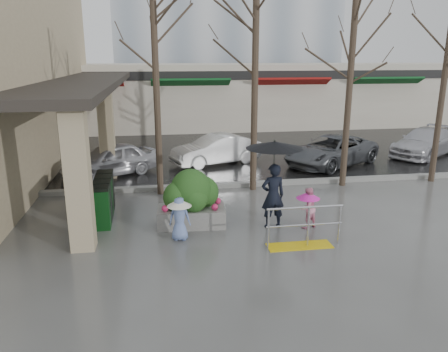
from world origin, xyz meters
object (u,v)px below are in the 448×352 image
object	(u,v)px
planter	(191,199)
car_d	(425,142)
woman	(274,173)
child_blue	(179,215)
car_c	(331,151)
news_boxes	(104,198)
car_b	(216,150)
tree_mideast	(353,45)
car_a	(109,160)
tree_midwest	(256,32)
handrail	(302,232)
child_pink	(308,205)
tree_west	(154,36)

from	to	relation	value
planter	car_d	bearing A→B (deg)	31.46
woman	child_blue	size ratio (longest dim) A/B	2.15
woman	car_c	world-z (taller)	woman
news_boxes	car_b	xyz separation A→B (m)	(4.04, 5.91, 0.04)
tree_mideast	car_a	world-z (taller)	tree_mideast
tree_midwest	car_d	xyz separation A→B (m)	(9.04, 4.00, -4.60)
child_blue	handrail	bearing A→B (deg)	174.12
planter	car_b	bearing A→B (deg)	76.74
child_blue	car_d	distance (m)	14.24
tree_midwest	child_pink	xyz separation A→B (m)	(0.68, -3.67, -4.59)
tree_midwest	tree_mideast	size ratio (longest dim) A/B	1.08
woman	tree_midwest	bearing A→B (deg)	-97.88
car_d	planter	bearing A→B (deg)	-93.09
tree_midwest	car_c	distance (m)	6.77
tree_west	car_b	world-z (taller)	tree_west
child_blue	car_d	bearing A→B (deg)	-135.65
woman	planter	world-z (taller)	woman
child_blue	tree_midwest	bearing A→B (deg)	-114.67
handrail	child_pink	distance (m)	1.27
tree_west	planter	size ratio (longest dim) A/B	3.61
tree_west	car_d	world-z (taller)	tree_west
tree_west	car_c	distance (m)	8.97
news_boxes	car_d	size ratio (longest dim) A/B	0.49
child_blue	news_boxes	size ratio (longest dim) A/B	0.53
child_blue	car_b	bearing A→B (deg)	-93.89
tree_mideast	car_b	bearing A→B (deg)	136.60
child_pink	tree_mideast	bearing A→B (deg)	-151.88
tree_midwest	woman	size ratio (longest dim) A/B	2.90
handrail	woman	distance (m)	1.79
tree_west	car_c	size ratio (longest dim) A/B	1.50
child_blue	car_b	xyz separation A→B (m)	(1.99, 7.80, -0.03)
car_a	car_c	size ratio (longest dim) A/B	0.82
tree_west	car_a	bearing A→B (deg)	126.07
car_a	car_b	size ratio (longest dim) A/B	0.97
tree_west	child_blue	size ratio (longest dim) A/B	6.06
tree_west	child_pink	xyz separation A→B (m)	(3.88, -3.67, -4.44)
car_c	tree_midwest	bearing A→B (deg)	-86.00
tree_mideast	news_boxes	xyz separation A→B (m)	(-8.12, -2.06, -4.27)
tree_midwest	child_blue	bearing A→B (deg)	-125.12
news_boxes	woman	bearing A→B (deg)	-18.55
car_b	car_d	distance (m)	9.82
car_b	woman	bearing A→B (deg)	-15.17
handrail	tree_west	world-z (taller)	tree_west
tree_midwest	child_blue	distance (m)	6.64
child_blue	car_a	world-z (taller)	car_a
news_boxes	planter	bearing A→B (deg)	-22.53
tree_mideast	child_pink	world-z (taller)	tree_mideast
handrail	car_d	distance (m)	12.51
child_pink	car_c	bearing A→B (deg)	-143.33
tree_west	tree_midwest	bearing A→B (deg)	0.00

